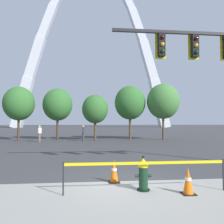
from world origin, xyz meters
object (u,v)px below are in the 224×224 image
at_px(pedestrian_walking_left, 39,133).
at_px(traffic_cone_mid_sidewalk, 188,181).
at_px(pedestrian_standing_center, 83,133).
at_px(traffic_cone_by_hydrant, 114,171).
at_px(monument_arch, 93,53).
at_px(fire_hydrant, 143,174).

bearing_deg(pedestrian_walking_left, traffic_cone_mid_sidewalk, -65.89).
xyz_separation_m(pedestrian_walking_left, pedestrian_standing_center, (4.16, 0.41, 0.00)).
distance_m(traffic_cone_by_hydrant, monument_arch, 70.16).
height_order(traffic_cone_by_hydrant, pedestrian_standing_center, pedestrian_standing_center).
distance_m(traffic_cone_by_hydrant, pedestrian_walking_left, 16.19).
distance_m(fire_hydrant, monument_arch, 71.04).
height_order(traffic_cone_by_hydrant, monument_arch, monument_arch).
xyz_separation_m(traffic_cone_mid_sidewalk, pedestrian_standing_center, (-3.28, 17.03, 0.46)).
xyz_separation_m(monument_arch, pedestrian_walking_left, (-5.88, -50.89, -23.10)).
bearing_deg(fire_hydrant, monument_arch, 90.36).
height_order(monument_arch, pedestrian_walking_left, monument_arch).
distance_m(pedestrian_walking_left, pedestrian_standing_center, 4.18).
height_order(traffic_cone_mid_sidewalk, pedestrian_walking_left, pedestrian_walking_left).
bearing_deg(pedestrian_standing_center, traffic_cone_by_hydrant, -84.84).
bearing_deg(monument_arch, fire_hydrant, -89.64).
relative_size(monument_arch, pedestrian_walking_left, 34.82).
xyz_separation_m(traffic_cone_by_hydrant, pedestrian_walking_left, (-5.57, 15.20, 0.46)).
relative_size(fire_hydrant, traffic_cone_mid_sidewalk, 1.36).
bearing_deg(monument_arch, traffic_cone_by_hydrant, -90.27).
bearing_deg(traffic_cone_mid_sidewalk, pedestrian_standing_center, 100.91).
relative_size(traffic_cone_mid_sidewalk, pedestrian_standing_center, 0.46).
xyz_separation_m(fire_hydrant, traffic_cone_by_hydrant, (-0.74, 0.97, -0.11)).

